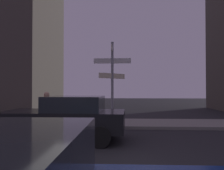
# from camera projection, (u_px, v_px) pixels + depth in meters

# --- Properties ---
(sidewalk_kerb) EXTENTS (40.00, 2.63, 0.14)m
(sidewalk_kerb) POSITION_uv_depth(u_px,v_px,m) (116.00, 123.00, 11.23)
(sidewalk_kerb) COLOR gray
(sidewalk_kerb) RESTS_ON ground_plane
(signpost) EXTENTS (1.73, 1.33, 3.77)m
(signpost) POSITION_uv_depth(u_px,v_px,m) (112.00, 75.00, 10.80)
(signpost) COLOR gray
(signpost) RESTS_ON sidewalk_kerb
(car_near_left) EXTENTS (4.19, 2.19, 1.48)m
(car_near_left) POSITION_uv_depth(u_px,v_px,m) (67.00, 117.00, 7.86)
(car_near_left) COLOR black
(car_near_left) RESTS_ON ground_plane
(cyclist) EXTENTS (1.81, 0.38, 1.61)m
(cyclist) POSITION_uv_depth(u_px,v_px,m) (45.00, 114.00, 9.19)
(cyclist) COLOR black
(cyclist) RESTS_ON ground_plane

